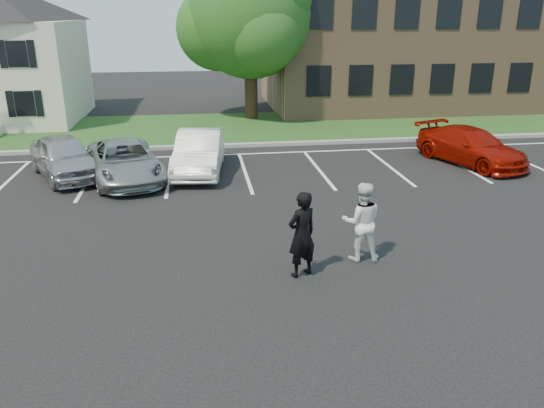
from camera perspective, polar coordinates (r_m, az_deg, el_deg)
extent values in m
plane|color=black|center=(12.39, 0.67, -7.01)|extent=(90.00, 90.00, 0.00)
cube|color=gray|center=(23.64, -3.84, 6.32)|extent=(40.00, 0.30, 0.15)
cube|color=#1C4317|center=(27.54, -4.51, 8.17)|extent=(44.00, 8.00, 0.08)
cube|color=silver|center=(20.83, -26.59, 2.15)|extent=(0.12, 5.20, 0.01)
cube|color=silver|center=(20.10, -19.01, 2.61)|extent=(0.12, 5.20, 0.01)
cube|color=silver|center=(19.76, -11.02, 3.05)|extent=(0.12, 5.20, 0.01)
cube|color=silver|center=(19.80, -2.90, 3.44)|extent=(0.12, 5.20, 0.01)
cube|color=silver|center=(20.24, 5.03, 3.75)|extent=(0.12, 5.20, 0.01)
cube|color=silver|center=(21.04, 12.49, 3.98)|extent=(0.12, 5.20, 0.01)
cube|color=silver|center=(22.17, 19.31, 4.13)|extent=(0.12, 5.20, 0.01)
cube|color=silver|center=(23.58, 25.39, 4.22)|extent=(0.12, 5.20, 0.01)
cube|color=silver|center=(22.55, 0.00, 5.51)|extent=(34.00, 0.12, 0.01)
cube|color=#916D4F|center=(36.51, 18.06, 16.45)|extent=(22.00, 10.00, 8.00)
cube|color=black|center=(28.84, 5.04, 13.04)|extent=(1.30, 0.06, 1.60)
cube|color=black|center=(28.64, 5.25, 19.81)|extent=(1.30, 0.06, 1.60)
cube|color=black|center=(29.45, 9.52, 12.99)|extent=(1.30, 0.06, 1.60)
cube|color=black|center=(29.25, 9.91, 19.61)|extent=(1.30, 0.06, 1.60)
cube|color=black|center=(30.21, 13.79, 12.87)|extent=(1.30, 0.06, 1.60)
cube|color=black|center=(30.02, 14.35, 19.31)|extent=(1.30, 0.06, 1.60)
cube|color=black|center=(31.13, 17.82, 12.70)|extent=(1.30, 0.06, 1.60)
cube|color=black|center=(30.95, 18.52, 18.93)|extent=(1.30, 0.06, 1.60)
cube|color=black|center=(32.19, 21.60, 12.48)|extent=(1.30, 0.06, 1.60)
cube|color=black|center=(32.01, 22.41, 18.49)|extent=(1.30, 0.06, 1.60)
cube|color=black|center=(33.38, 25.12, 12.22)|extent=(1.30, 0.06, 1.60)
cube|color=black|center=(33.20, 26.01, 18.01)|extent=(1.30, 0.06, 1.60)
cylinder|color=black|center=(29.78, -2.26, 12.15)|extent=(0.70, 0.70, 3.20)
sphere|color=#2B531B|center=(29.51, -2.37, 19.68)|extent=(6.60, 6.60, 6.60)
sphere|color=#2B531B|center=(30.41, 0.67, 18.75)|extent=(4.60, 4.60, 4.60)
sphere|color=#2B531B|center=(29.79, -5.86, 18.25)|extent=(4.40, 4.40, 4.40)
sphere|color=#2B531B|center=(28.08, -1.15, 17.84)|extent=(4.00, 4.00, 4.00)
sphere|color=#2B531B|center=(31.04, -3.88, 20.21)|extent=(4.20, 4.20, 4.20)
imported|color=black|center=(11.72, 3.23, -3.30)|extent=(0.86, 0.75, 1.99)
imported|color=white|center=(12.67, 9.61, -1.90)|extent=(1.03, 0.85, 1.93)
imported|color=#B3B2B7|center=(20.46, -21.47, 4.75)|extent=(3.52, 4.69, 1.49)
imported|color=#999B9F|center=(19.43, -15.54, 4.47)|extent=(3.42, 5.30, 1.36)
imported|color=white|center=(19.84, -7.83, 5.55)|extent=(2.09, 4.71, 1.50)
imported|color=#950F03|center=(22.20, 20.59, 5.82)|extent=(3.41, 5.12, 1.38)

